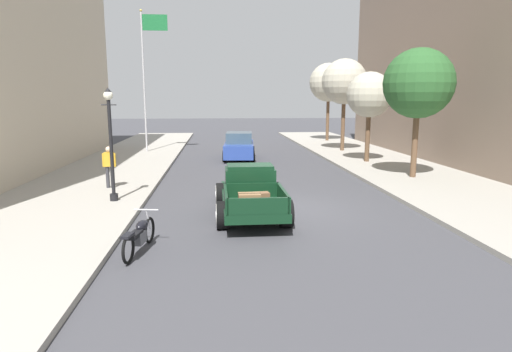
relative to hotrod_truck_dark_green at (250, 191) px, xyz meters
name	(u,v)px	position (x,y,z in m)	size (l,w,h in m)	color
ground_plane	(277,210)	(0.94, 0.41, -0.75)	(140.00, 140.00, 0.00)	#3D3D42
sidewalk_left	(51,212)	(-6.31, 0.41, -0.68)	(5.50, 64.00, 0.15)	#9E998E
sidewalk_right	(485,203)	(8.19, 0.41, -0.68)	(5.50, 64.00, 0.15)	#9E998E
hotrod_truck_dark_green	(250,191)	(0.00, 0.00, 0.00)	(2.22, 4.96, 1.58)	black
motorcycle_parked	(139,235)	(-2.89, -3.36, -0.31)	(0.65, 2.10, 0.93)	black
car_background_blue	(239,147)	(0.30, 12.91, 0.01)	(2.11, 4.42, 1.65)	#284293
pedestrian_sidewalk_left	(109,164)	(-5.28, 3.89, 0.33)	(0.53, 0.22, 1.65)	#333338
street_lamp_near	(111,136)	(-4.62, 1.60, 1.63)	(0.50, 0.32, 3.85)	black
flagpole	(147,66)	(-5.57, 16.28, 5.02)	(1.74, 0.16, 9.16)	#B2B2B7
street_tree_nearest	(419,84)	(7.78, 5.19, 3.53)	(3.06, 3.06, 5.68)	brown
street_tree_second	(369,95)	(7.39, 10.26, 3.09)	(2.51, 2.51, 4.98)	brown
street_tree_third	(344,82)	(7.53, 15.65, 4.01)	(3.03, 3.03, 6.15)	brown
street_tree_farthest	(329,83)	(8.31, 22.92, 4.23)	(3.20, 3.20, 6.46)	brown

